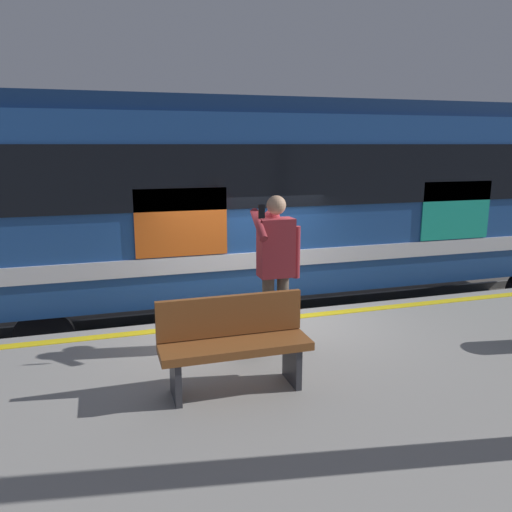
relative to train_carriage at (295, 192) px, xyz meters
name	(u,v)px	position (x,y,z in m)	size (l,w,h in m)	color
ground_plane	(251,373)	(1.38, 1.92, -2.41)	(26.61, 26.61, 0.00)	#4C4742
platform	(313,424)	(1.38, 4.13, -1.96)	(17.74, 4.42, 0.90)	gray
safety_line	(257,321)	(1.38, 2.22, -1.51)	(17.39, 0.16, 0.01)	yellow
track_rail_near	(231,338)	(1.38, 0.71, -2.33)	(23.07, 0.08, 0.16)	slate
track_rail_far	(212,312)	(1.38, -0.72, -2.33)	(23.07, 0.08, 0.16)	slate
train_carriage	(295,192)	(0.00, 0.00, 0.00)	(12.89, 2.94, 3.75)	#1E478C
passenger	(276,259)	(1.42, 3.06, -0.47)	(0.57, 0.55, 1.77)	brown
handbag	(244,338)	(1.85, 3.22, -1.32)	(0.33, 0.30, 0.41)	black
bench	(234,341)	(2.17, 3.98, -1.03)	(1.45, 0.44, 0.90)	brown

